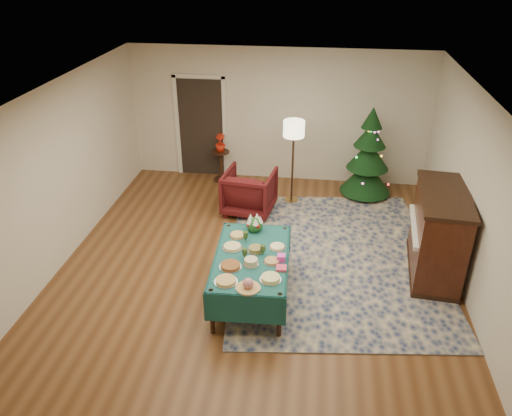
# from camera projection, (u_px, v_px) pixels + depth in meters

# --- Properties ---
(room_shell) EXTENTS (7.00, 7.00, 7.00)m
(room_shell) POSITION_uv_depth(u_px,v_px,m) (255.00, 193.00, 6.96)
(room_shell) COLOR #593319
(room_shell) RESTS_ON ground
(doorway) EXTENTS (1.08, 0.04, 2.16)m
(doorway) POSITION_uv_depth(u_px,v_px,m) (201.00, 125.00, 10.30)
(doorway) COLOR black
(doorway) RESTS_ON ground
(rug) EXTENTS (3.65, 4.53, 0.02)m
(rug) POSITION_uv_depth(u_px,v_px,m) (333.00, 257.00, 7.94)
(rug) COLOR #15234F
(rug) RESTS_ON ground
(buffet_table) EXTENTS (1.09, 1.79, 0.68)m
(buffet_table) POSITION_uv_depth(u_px,v_px,m) (252.00, 264.00, 6.84)
(buffet_table) COLOR black
(buffet_table) RESTS_ON ground
(platter_0) EXTENTS (0.30, 0.30, 0.04)m
(platter_0) POSITION_uv_depth(u_px,v_px,m) (226.00, 281.00, 6.25)
(platter_0) COLOR silver
(platter_0) RESTS_ON buffet_table
(platter_1) EXTENTS (0.31, 0.31, 0.15)m
(platter_1) POSITION_uv_depth(u_px,v_px,m) (248.00, 285.00, 6.12)
(platter_1) COLOR silver
(platter_1) RESTS_ON buffet_table
(platter_2) EXTENTS (0.28, 0.28, 0.06)m
(platter_2) POSITION_uv_depth(u_px,v_px,m) (271.00, 278.00, 6.28)
(platter_2) COLOR silver
(platter_2) RESTS_ON buffet_table
(platter_3) EXTENTS (0.30, 0.30, 0.05)m
(platter_3) POSITION_uv_depth(u_px,v_px,m) (230.00, 266.00, 6.53)
(platter_3) COLOR silver
(platter_3) RESTS_ON buffet_table
(platter_4) EXTENTS (0.21, 0.21, 0.09)m
(platter_4) POSITION_uv_depth(u_px,v_px,m) (251.00, 262.00, 6.57)
(platter_4) COLOR silver
(platter_4) RESTS_ON buffet_table
(platter_5) EXTENTS (0.23, 0.23, 0.04)m
(platter_5) POSITION_uv_depth(u_px,v_px,m) (272.00, 261.00, 6.64)
(platter_5) COLOR silver
(platter_5) RESTS_ON buffet_table
(platter_6) EXTENTS (0.28, 0.28, 0.05)m
(platter_6) POSITION_uv_depth(u_px,v_px,m) (232.00, 247.00, 6.94)
(platter_6) COLOR silver
(platter_6) RESTS_ON buffet_table
(platter_7) EXTENTS (0.23, 0.23, 0.07)m
(platter_7) POSITION_uv_depth(u_px,v_px,m) (256.00, 249.00, 6.87)
(platter_7) COLOR silver
(platter_7) RESTS_ON buffet_table
(platter_8) EXTENTS (0.23, 0.23, 0.04)m
(platter_8) POSITION_uv_depth(u_px,v_px,m) (277.00, 247.00, 6.95)
(platter_8) COLOR silver
(platter_8) RESTS_ON buffet_table
(platter_9) EXTENTS (0.25, 0.25, 0.04)m
(platter_9) POSITION_uv_depth(u_px,v_px,m) (238.00, 235.00, 7.22)
(platter_9) COLOR silver
(platter_9) RESTS_ON buffet_table
(goblet_0) EXTENTS (0.07, 0.07, 0.16)m
(goblet_0) POSITION_uv_depth(u_px,v_px,m) (246.00, 236.00, 7.06)
(goblet_0) COLOR #2D471E
(goblet_0) RESTS_ON buffet_table
(goblet_1) EXTENTS (0.07, 0.07, 0.16)m
(goblet_1) POSITION_uv_depth(u_px,v_px,m) (263.00, 250.00, 6.75)
(goblet_1) COLOR #2D471E
(goblet_1) RESTS_ON buffet_table
(goblet_2) EXTENTS (0.07, 0.07, 0.16)m
(goblet_2) POSITION_uv_depth(u_px,v_px,m) (245.00, 253.00, 6.68)
(goblet_2) COLOR #2D471E
(goblet_2) RESTS_ON buffet_table
(napkin_stack) EXTENTS (0.14, 0.14, 0.04)m
(napkin_stack) POSITION_uv_depth(u_px,v_px,m) (281.00, 268.00, 6.49)
(napkin_stack) COLOR #E9405D
(napkin_stack) RESTS_ON buffet_table
(gift_box) EXTENTS (0.11, 0.11, 0.09)m
(gift_box) POSITION_uv_depth(u_px,v_px,m) (281.00, 258.00, 6.66)
(gift_box) COLOR #F042C2
(gift_box) RESTS_ON buffet_table
(centerpiece) EXTENTS (0.24, 0.25, 0.28)m
(centerpiece) POSITION_uv_depth(u_px,v_px,m) (255.00, 224.00, 7.31)
(centerpiece) COLOR #1E4C1E
(centerpiece) RESTS_ON buffet_table
(armchair) EXTENTS (0.98, 0.93, 0.90)m
(armchair) POSITION_uv_depth(u_px,v_px,m) (249.00, 190.00, 9.10)
(armchair) COLOR #490F12
(armchair) RESTS_ON ground
(floor_lamp) EXTENTS (0.39, 0.39, 1.61)m
(floor_lamp) POSITION_uv_depth(u_px,v_px,m) (294.00, 134.00, 9.04)
(floor_lamp) COLOR #A57F3F
(floor_lamp) RESTS_ON ground
(side_table) EXTENTS (0.36, 0.36, 0.65)m
(side_table) POSITION_uv_depth(u_px,v_px,m) (221.00, 166.00, 10.37)
(side_table) COLOR black
(side_table) RESTS_ON ground
(potted_plant) EXTENTS (0.21, 0.37, 0.21)m
(potted_plant) POSITION_uv_depth(u_px,v_px,m) (220.00, 146.00, 10.16)
(potted_plant) COLOR red
(potted_plant) RESTS_ON side_table
(christmas_tree) EXTENTS (1.23, 1.23, 1.79)m
(christmas_tree) POSITION_uv_depth(u_px,v_px,m) (368.00, 157.00, 9.54)
(christmas_tree) COLOR black
(christmas_tree) RESTS_ON ground
(piano) EXTENTS (0.86, 1.60, 1.33)m
(piano) POSITION_uv_depth(u_px,v_px,m) (438.00, 235.00, 7.32)
(piano) COLOR black
(piano) RESTS_ON ground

